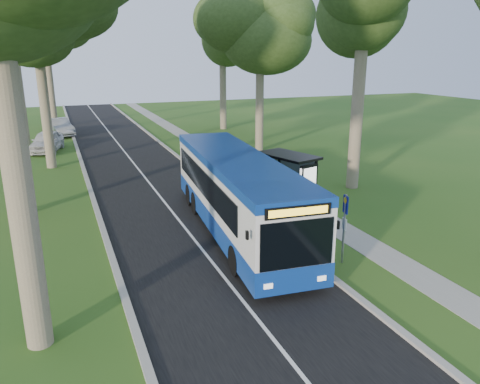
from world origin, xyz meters
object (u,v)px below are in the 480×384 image
(car_white, at_px, (47,141))
(litter_bin, at_px, (245,182))
(bus_stop_sign, at_px, (345,221))
(bus, at_px, (237,194))
(bus_shelter, at_px, (294,171))
(car_silver, at_px, (59,127))

(car_white, bearing_deg, litter_bin, -43.23)
(bus_stop_sign, xyz_separation_m, litter_bin, (0.30, 10.40, -1.18))
(bus, height_order, bus_shelter, bus)
(bus_shelter, distance_m, car_silver, 29.85)
(car_white, height_order, car_silver, car_white)
(bus_stop_sign, bearing_deg, car_white, 121.59)
(bus_shelter, distance_m, car_white, 23.33)
(bus, xyz_separation_m, car_white, (-7.77, 22.33, -0.94))
(bus_shelter, bearing_deg, bus_stop_sign, -118.98)
(litter_bin, relative_size, car_silver, 0.19)
(bus_stop_sign, bearing_deg, litter_bin, 98.76)
(car_white, relative_size, car_silver, 0.97)
(bus_stop_sign, relative_size, car_silver, 0.54)
(bus_stop_sign, relative_size, bus_shelter, 0.76)
(litter_bin, bearing_deg, car_white, 123.19)
(bus_stop_sign, height_order, bus_shelter, bus_shelter)
(bus, relative_size, bus_stop_sign, 4.85)
(car_white, distance_m, car_silver, 7.82)
(bus_stop_sign, bearing_deg, car_silver, 115.43)
(bus, distance_m, car_white, 23.67)
(litter_bin, distance_m, car_silver, 25.84)
(bus, xyz_separation_m, car_silver, (-6.67, 30.07, -0.95))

